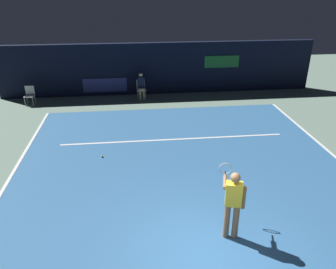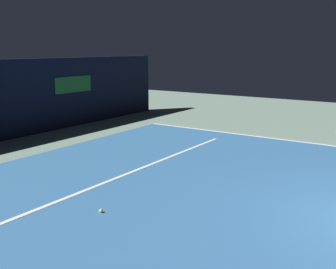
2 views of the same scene
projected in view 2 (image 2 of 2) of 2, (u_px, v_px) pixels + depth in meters
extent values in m
plane|color=slate|center=(202.00, 182.00, 9.18)|extent=(31.92, 31.92, 0.00)
cube|color=#336699|center=(202.00, 182.00, 9.18)|extent=(10.58, 10.18, 0.01)
cube|color=white|center=(280.00, 139.00, 13.44)|extent=(0.10, 10.18, 0.01)
cube|color=white|center=(139.00, 169.00, 10.15)|extent=(8.25, 0.10, 0.01)
cube|color=#1E6B2D|center=(73.00, 84.00, 15.46)|extent=(1.80, 0.04, 0.60)
sphere|color=#CCE033|center=(101.00, 211.00, 7.47)|extent=(0.07, 0.07, 0.07)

